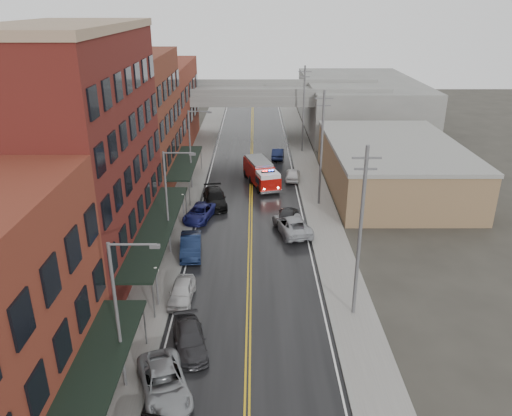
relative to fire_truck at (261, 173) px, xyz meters
name	(u,v)px	position (x,y,z in m)	size (l,w,h in m)	color
road	(250,224)	(-1.20, -11.15, -1.49)	(11.00, 160.00, 0.02)	black
sidewalk_left	(175,223)	(-8.50, -11.15, -1.42)	(3.00, 160.00, 0.15)	slate
sidewalk_right	(326,223)	(6.10, -11.15, -1.42)	(3.00, 160.00, 0.15)	slate
curb_left	(192,223)	(-6.85, -11.15, -1.42)	(0.30, 160.00, 0.15)	gray
curb_right	(309,223)	(4.45, -11.15, -1.42)	(0.30, 160.00, 0.15)	gray
brick_building_b	(76,155)	(-14.50, -18.15, 7.50)	(9.00, 20.00, 18.00)	#551C16
brick_building_c	(131,123)	(-14.50, -0.65, 6.00)	(9.00, 15.00, 15.00)	maroon
brick_building_far	(160,106)	(-14.50, 16.85, 4.50)	(9.00, 20.00, 12.00)	brown
tan_building	(392,168)	(14.80, -1.15, 1.00)	(14.00, 22.00, 5.00)	#856447
right_far_block	(359,104)	(16.80, 28.85, 2.50)	(18.00, 30.00, 8.00)	slate
awning_0	(84,398)	(-8.69, -37.15, 1.49)	(2.60, 16.00, 3.09)	black
awning_1	(158,226)	(-8.69, -18.15, 1.49)	(2.60, 18.00, 3.09)	black
awning_2	(185,162)	(-8.69, -0.65, 1.49)	(2.60, 13.00, 3.09)	black
globe_lamp_1	(156,278)	(-7.60, -25.15, 0.82)	(0.44, 0.44, 3.12)	#59595B
globe_lamp_2	(183,202)	(-7.60, -11.15, 0.82)	(0.44, 0.44, 3.12)	#59595B
street_lamp_0	(121,308)	(-7.75, -33.15, 3.69)	(2.64, 0.22, 9.00)	#59595B
street_lamp_1	(169,197)	(-7.75, -17.15, 3.69)	(2.64, 0.22, 9.00)	#59595B
street_lamp_2	(192,145)	(-7.75, -1.15, 3.69)	(2.64, 0.22, 9.00)	#59595B
utility_pole_0	(360,231)	(6.00, -26.15, 4.81)	(1.80, 0.24, 12.00)	#59595B
utility_pole_1	(322,147)	(6.00, -6.15, 4.81)	(1.80, 0.24, 12.00)	#59595B
utility_pole_2	(304,108)	(6.00, 13.85, 4.81)	(1.80, 0.24, 12.00)	#59595B
overpass	(252,101)	(-1.20, 20.85, 4.49)	(40.00, 10.00, 7.50)	slate
fire_truck	(261,173)	(0.00, 0.00, 0.00)	(4.59, 7.93, 2.76)	#980B07
parked_car_left_2	(164,383)	(-5.73, -33.66, -0.76)	(2.43, 5.27, 1.46)	gray
parked_car_left_3	(190,340)	(-4.80, -29.85, -0.82)	(1.89, 4.65, 1.35)	#29282B
parked_car_left_4	(182,291)	(-6.03, -24.35, -0.80)	(1.65, 4.10, 1.40)	silver
parked_car_left_5	(191,246)	(-6.20, -17.32, -0.69)	(1.71, 4.89, 1.61)	#0E1934
parked_car_left_6	(200,213)	(-6.20, -9.93, -0.81)	(2.27, 4.92, 1.37)	navy
parked_car_left_7	(215,198)	(-4.98, -6.35, -0.70)	(2.24, 5.50, 1.60)	black
parked_car_right_0	(292,224)	(2.67, -12.95, -0.70)	(2.66, 5.77, 1.60)	#9FA1A6
parked_car_right_1	(287,216)	(2.40, -10.73, -0.81)	(1.93, 4.75, 1.38)	black
parked_car_right_2	(293,174)	(3.80, 1.76, -0.79)	(1.67, 4.16, 1.42)	white
parked_car_right_3	(278,153)	(2.40, 10.79, -0.78)	(1.51, 4.34, 1.43)	black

